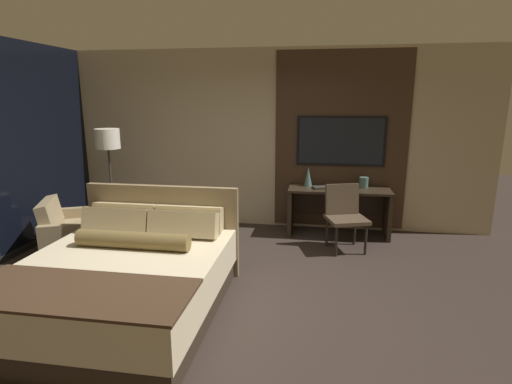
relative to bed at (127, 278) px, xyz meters
name	(u,v)px	position (x,y,z in m)	size (l,w,h in m)	color
ground_plane	(221,298)	(0.83, 0.39, -0.35)	(16.00, 16.00, 0.00)	#332823
wall_back_tv_panel	(268,140)	(0.98, 2.98, 1.05)	(7.20, 0.09, 2.80)	#BCAD8E
bed	(127,278)	(0.00, 0.00, 0.00)	(1.82, 2.12, 1.06)	#33281E
desk	(338,203)	(2.12, 2.67, 0.14)	(1.51, 0.57, 0.73)	#2D2319
tv	(341,141)	(2.12, 2.91, 1.06)	(1.34, 0.04, 0.75)	black
desk_chair	(344,211)	(2.17, 2.08, 0.18)	(0.63, 0.63, 0.89)	#4C3D2D
armchair_by_window	(79,235)	(-1.36, 1.32, -0.10)	(1.14, 1.16, 0.76)	#998460
floor_lamp	(108,148)	(-1.15, 1.89, 1.02)	(0.34, 0.34, 1.63)	#282623
vase_tall	(308,177)	(1.64, 2.74, 0.52)	(0.13, 0.13, 0.29)	#4C706B
vase_short	(364,182)	(2.48, 2.76, 0.46)	(0.14, 0.14, 0.16)	#4C706B
book	(320,188)	(1.83, 2.58, 0.39)	(0.26, 0.22, 0.03)	#332D28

